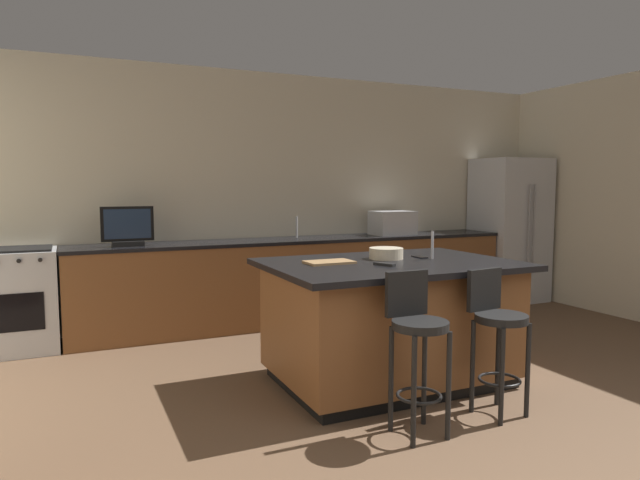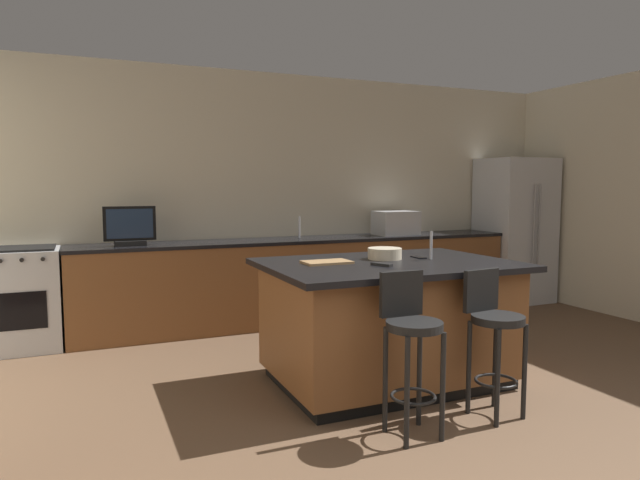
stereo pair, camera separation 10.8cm
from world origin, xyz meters
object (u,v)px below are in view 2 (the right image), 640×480
object	(u,v)px
refrigerator	(514,230)
tv_monitor	(130,228)
bar_stool_left	(411,339)
tv_remote	(382,264)
bar_stool_right	(493,330)
microwave	(396,223)
cutting_board	(327,262)
fruit_bowl	(385,253)
cell_phone	(418,257)
kitchen_island	(388,321)
range_oven	(17,299)

from	to	relation	value
refrigerator	tv_monitor	distance (m)	4.76
bar_stool_left	tv_remote	world-z (taller)	bar_stool_left
tv_remote	tv_monitor	bearing A→B (deg)	101.99
bar_stool_left	bar_stool_right	bearing A→B (deg)	3.31
microwave	cutting_board	distance (m)	2.65
tv_monitor	bar_stool_left	distance (m)	3.23
fruit_bowl	cell_phone	size ratio (longest dim) A/B	1.78
cell_phone	cutting_board	xyz separation A→B (m)	(-0.81, -0.02, 0.01)
bar_stool_left	cell_phone	distance (m)	1.24
kitchen_island	cell_phone	world-z (taller)	cell_phone
fruit_bowl	tv_remote	bearing A→B (deg)	-122.85
refrigerator	microwave	world-z (taller)	refrigerator
cutting_board	bar_stool_right	bearing A→B (deg)	-49.71
refrigerator	tv_remote	world-z (taller)	refrigerator
microwave	fruit_bowl	bearing A→B (deg)	-122.98
fruit_bowl	tv_remote	xyz separation A→B (m)	(-0.21, -0.33, -0.03)
kitchen_island	fruit_bowl	bearing A→B (deg)	69.87
tv_monitor	range_oven	bearing A→B (deg)	177.09
cutting_board	microwave	bearing A→B (deg)	48.16
fruit_bowl	microwave	bearing A→B (deg)	57.02
microwave	cutting_board	xyz separation A→B (m)	(-1.77, -1.98, -0.13)
tv_remote	cutting_board	distance (m)	0.41
fruit_bowl	range_oven	bearing A→B (deg)	145.02
fruit_bowl	bar_stool_left	bearing A→B (deg)	-111.20
microwave	bar_stool_right	xyz separation A→B (m)	(-0.99, -2.90, -0.50)
kitchen_island	refrigerator	xyz separation A→B (m)	(3.07, 2.03, 0.45)
refrigerator	bar_stool_right	distance (m)	3.97
kitchen_island	bar_stool_right	world-z (taller)	bar_stool_right
bar_stool_left	cell_phone	xyz separation A→B (m)	(0.68, 0.98, 0.34)
tv_monitor	tv_remote	bearing A→B (deg)	-54.95
bar_stool_right	cell_phone	size ratio (longest dim) A/B	6.35
bar_stool_right	tv_remote	xyz separation A→B (m)	(-0.47, 0.65, 0.37)
bar_stool_right	tv_remote	distance (m)	0.88
tv_remote	cutting_board	bearing A→B (deg)	115.25
kitchen_island	tv_remote	bearing A→B (deg)	-132.23
bar_stool_right	cell_phone	bearing A→B (deg)	81.28
bar_stool_right	cutting_board	size ratio (longest dim) A/B	2.72
refrigerator	microwave	xyz separation A→B (m)	(-1.76, 0.05, 0.14)
tv_monitor	cutting_board	distance (m)	2.29
tv_remote	bar_stool_right	bearing A→B (deg)	-76.91
microwave	tv_remote	size ratio (longest dim) A/B	2.82
tv_monitor	microwave	bearing A→B (deg)	0.99
tv_monitor	bar_stool_left	xyz separation A→B (m)	(1.36, -2.89, -0.51)
microwave	tv_remote	world-z (taller)	microwave
microwave	refrigerator	bearing A→B (deg)	-1.75
bar_stool_right	kitchen_island	bearing A→B (deg)	104.49
kitchen_island	cell_phone	size ratio (longest dim) A/B	12.40
bar_stool_left	tv_remote	xyz separation A→B (m)	(0.18, 0.69, 0.35)
kitchen_island	tv_monitor	xyz separation A→B (m)	(-1.70, 2.03, 0.63)
kitchen_island	bar_stool_left	bearing A→B (deg)	-111.40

